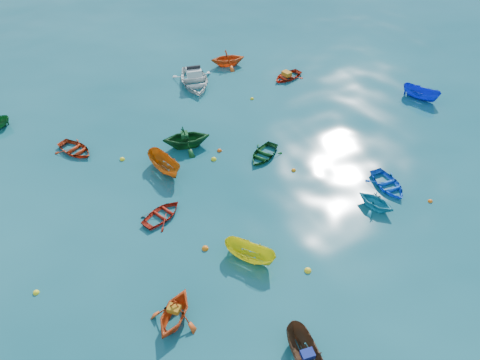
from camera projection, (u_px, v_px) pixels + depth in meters
ground at (282, 236)px, 26.67m from camera, size 160.00×160.00×0.00m
sampan_brown_mid at (305, 360)px, 21.09m from camera, size 1.73×3.24×1.19m
dinghy_blue_se at (387, 187)px, 29.81m from camera, size 2.46×3.18×0.61m
dinghy_orange_w at (175, 320)px, 22.61m from camera, size 3.71×3.69×1.48m
sampan_yellow_mid at (250, 259)px, 25.41m from camera, size 2.61×3.15×1.17m
dinghy_green_e at (263, 156)px, 32.13m from camera, size 3.45×3.16×0.58m
dinghy_cyan_se at (374, 207)px, 28.40m from camera, size 2.65×2.85×1.22m
dinghy_red_nw at (163, 216)px, 27.83m from camera, size 3.16×2.72×0.55m
sampan_orange_n at (166, 171)px, 30.99m from camera, size 1.81×3.42×1.26m
dinghy_green_n at (187, 146)px, 32.99m from camera, size 3.95×3.65×1.72m
dinghy_red_ne at (287, 78)px, 40.25m from camera, size 3.13×2.50×0.58m
sampan_blue_far at (419, 99)px, 37.74m from camera, size 2.28×3.22×1.17m
dinghy_red_far at (76, 152)px, 32.53m from camera, size 3.14×3.51×0.60m
dinghy_orange_far at (228, 65)px, 41.97m from camera, size 3.61×3.33×1.58m
motorboat_white at (195, 84)px, 39.48m from camera, size 4.49×5.45×1.58m
tarp_blue_a at (308, 354)px, 20.49m from camera, size 0.66×0.55×0.28m
tarp_orange_a at (174, 309)px, 22.06m from camera, size 0.71×0.72×0.28m
tarp_green_b at (184, 135)px, 32.30m from camera, size 0.64×0.74×0.30m
tarp_orange_b at (287, 74)px, 39.89m from camera, size 0.70×0.84×0.36m
buoy_ye_a at (308, 271)px, 24.81m from camera, size 0.38×0.38×0.38m
buoy_or_b at (430, 202)px, 28.79m from camera, size 0.30×0.30×0.30m
buoy_ye_b at (36, 293)px, 23.77m from camera, size 0.32×0.32×0.32m
buoy_or_c at (205, 249)px, 25.95m from camera, size 0.38×0.38×0.38m
buoy_ye_c at (214, 160)px, 31.86m from camera, size 0.38×0.38×0.38m
buoy_or_d at (294, 171)px, 31.00m from camera, size 0.31×0.31×0.31m
buoy_ye_d at (122, 160)px, 31.86m from camera, size 0.35×0.35×0.35m
buoy_or_e at (219, 151)px, 32.59m from camera, size 0.34×0.34×0.34m
buoy_ye_e at (252, 99)px, 37.71m from camera, size 0.31×0.31×0.31m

